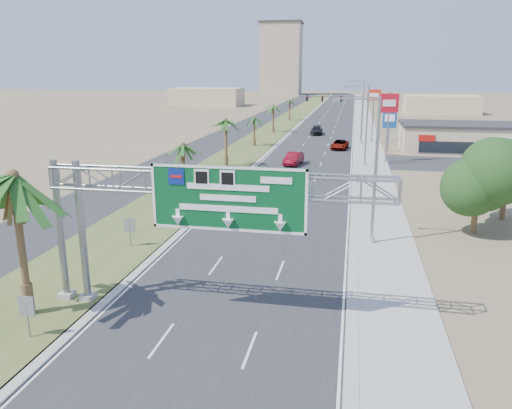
{
  "coord_description": "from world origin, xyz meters",
  "views": [
    {
      "loc": [
        5.91,
        -11.66,
        11.56
      ],
      "look_at": [
        0.64,
        15.38,
        4.2
      ],
      "focal_mm": 35.0,
      "sensor_mm": 36.0,
      "label": 1
    }
  ],
  "objects_px": {
    "palm_near": "(12,177)",
    "car_right_lane": "(340,145)",
    "sign_gantry": "(198,194)",
    "store_building": "(465,139)",
    "pole_sign_red_near": "(389,107)",
    "pole_sign_blue": "(390,119)",
    "signal_mast": "(350,114)",
    "car_left_lane": "(264,174)",
    "car_mid_lane": "(294,159)",
    "car_far": "(317,130)",
    "pole_sign_red_far": "(374,100)"
  },
  "relations": [
    {
      "from": "signal_mast",
      "to": "pole_sign_red_far",
      "type": "distance_m",
      "value": 5.44
    },
    {
      "from": "car_far",
      "to": "pole_sign_red_near",
      "type": "relative_size",
      "value": 0.59
    },
    {
      "from": "palm_near",
      "to": "pole_sign_blue",
      "type": "height_order",
      "value": "palm_near"
    },
    {
      "from": "signal_mast",
      "to": "car_right_lane",
      "type": "relative_size",
      "value": 2.05
    },
    {
      "from": "sign_gantry",
      "to": "signal_mast",
      "type": "height_order",
      "value": "signal_mast"
    },
    {
      "from": "sign_gantry",
      "to": "store_building",
      "type": "xyz_separation_m",
      "value": [
        23.06,
        56.07,
        -4.06
      ]
    },
    {
      "from": "car_right_lane",
      "to": "store_building",
      "type": "bearing_deg",
      "value": 7.59
    },
    {
      "from": "palm_near",
      "to": "car_right_lane",
      "type": "bearing_deg",
      "value": 77.15
    },
    {
      "from": "sign_gantry",
      "to": "palm_near",
      "type": "height_order",
      "value": "palm_near"
    },
    {
      "from": "pole_sign_blue",
      "to": "pole_sign_red_far",
      "type": "xyz_separation_m",
      "value": [
        -2.03,
        11.17,
        2.2
      ]
    },
    {
      "from": "sign_gantry",
      "to": "store_building",
      "type": "relative_size",
      "value": 0.93
    },
    {
      "from": "car_right_lane",
      "to": "pole_sign_red_near",
      "type": "height_order",
      "value": "pole_sign_red_near"
    },
    {
      "from": "sign_gantry",
      "to": "car_right_lane",
      "type": "bearing_deg",
      "value": 84.86
    },
    {
      "from": "palm_near",
      "to": "signal_mast",
      "type": "distance_m",
      "value": 65.6
    },
    {
      "from": "signal_mast",
      "to": "pole_sign_blue",
      "type": "height_order",
      "value": "signal_mast"
    },
    {
      "from": "car_right_lane",
      "to": "pole_sign_blue",
      "type": "relative_size",
      "value": 0.74
    },
    {
      "from": "sign_gantry",
      "to": "car_mid_lane",
      "type": "relative_size",
      "value": 3.46
    },
    {
      "from": "store_building",
      "to": "car_far",
      "type": "height_order",
      "value": "store_building"
    },
    {
      "from": "car_mid_lane",
      "to": "signal_mast",
      "type": "bearing_deg",
      "value": 79.82
    },
    {
      "from": "palm_near",
      "to": "pole_sign_blue",
      "type": "relative_size",
      "value": 1.24
    },
    {
      "from": "signal_mast",
      "to": "pole_sign_red_near",
      "type": "distance_m",
      "value": 17.86
    },
    {
      "from": "car_far",
      "to": "pole_sign_blue",
      "type": "bearing_deg",
      "value": -59.15
    },
    {
      "from": "store_building",
      "to": "pole_sign_blue",
      "type": "bearing_deg",
      "value": -169.61
    },
    {
      "from": "car_right_lane",
      "to": "pole_sign_red_far",
      "type": "bearing_deg",
      "value": 68.48
    },
    {
      "from": "car_right_lane",
      "to": "pole_sign_red_far",
      "type": "height_order",
      "value": "pole_sign_red_far"
    },
    {
      "from": "car_mid_lane",
      "to": "pole_sign_blue",
      "type": "relative_size",
      "value": 0.72
    },
    {
      "from": "pole_sign_red_near",
      "to": "car_right_lane",
      "type": "bearing_deg",
      "value": 120.61
    },
    {
      "from": "store_building",
      "to": "pole_sign_red_near",
      "type": "height_order",
      "value": "pole_sign_red_near"
    },
    {
      "from": "signal_mast",
      "to": "store_building",
      "type": "relative_size",
      "value": 0.57
    },
    {
      "from": "car_mid_lane",
      "to": "pole_sign_red_near",
      "type": "bearing_deg",
      "value": 25.69
    },
    {
      "from": "car_far",
      "to": "store_building",
      "type": "bearing_deg",
      "value": -38.03
    },
    {
      "from": "car_right_lane",
      "to": "signal_mast",
      "type": "bearing_deg",
      "value": 85.46
    },
    {
      "from": "signal_mast",
      "to": "car_mid_lane",
      "type": "xyz_separation_m",
      "value": [
        -6.59,
        -20.82,
        -4.05
      ]
    },
    {
      "from": "car_left_lane",
      "to": "store_building",
      "type": "bearing_deg",
      "value": 40.1
    },
    {
      "from": "store_building",
      "to": "pole_sign_blue",
      "type": "distance_m",
      "value": 11.51
    },
    {
      "from": "palm_near",
      "to": "car_far",
      "type": "height_order",
      "value": "palm_near"
    },
    {
      "from": "car_mid_lane",
      "to": "car_right_lane",
      "type": "height_order",
      "value": "car_mid_lane"
    },
    {
      "from": "palm_near",
      "to": "car_left_lane",
      "type": "bearing_deg",
      "value": 80.33
    },
    {
      "from": "car_right_lane",
      "to": "pole_sign_blue",
      "type": "distance_m",
      "value": 8.37
    },
    {
      "from": "store_building",
      "to": "car_left_lane",
      "type": "relative_size",
      "value": 4.54
    },
    {
      "from": "palm_near",
      "to": "pole_sign_red_near",
      "type": "height_order",
      "value": "pole_sign_red_near"
    },
    {
      "from": "store_building",
      "to": "car_mid_lane",
      "type": "height_order",
      "value": "store_building"
    },
    {
      "from": "store_building",
      "to": "pole_sign_red_near",
      "type": "xyz_separation_m",
      "value": [
        -11.77,
        -11.0,
        5.15
      ]
    },
    {
      "from": "pole_sign_red_near",
      "to": "pole_sign_blue",
      "type": "distance_m",
      "value": 9.31
    },
    {
      "from": "store_building",
      "to": "car_right_lane",
      "type": "height_order",
      "value": "store_building"
    },
    {
      "from": "sign_gantry",
      "to": "car_far",
      "type": "xyz_separation_m",
      "value": [
        0.13,
        73.59,
        -5.29
      ]
    },
    {
      "from": "store_building",
      "to": "car_left_lane",
      "type": "bearing_deg",
      "value": -136.01
    },
    {
      "from": "sign_gantry",
      "to": "car_left_lane",
      "type": "relative_size",
      "value": 4.23
    },
    {
      "from": "store_building",
      "to": "pole_sign_red_far",
      "type": "xyz_separation_m",
      "value": [
        -13.0,
        9.16,
        5.04
      ]
    },
    {
      "from": "signal_mast",
      "to": "car_mid_lane",
      "type": "relative_size",
      "value": 2.12
    }
  ]
}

